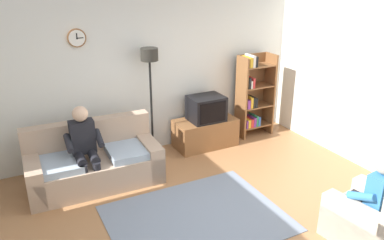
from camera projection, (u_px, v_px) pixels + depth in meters
name	position (u px, v px, depth m)	size (l,w,h in m)	color
ground_plane	(228.00, 228.00, 4.79)	(12.00, 12.00, 0.00)	#9E6B42
back_wall_assembly	(147.00, 74.00, 6.51)	(6.20, 0.17, 2.70)	silver
couch	(94.00, 164.00, 5.71)	(1.93, 0.94, 0.90)	tan
tv_stand	(205.00, 133.00, 6.96)	(1.10, 0.56, 0.51)	brown
tv	(206.00, 108.00, 6.77)	(0.60, 0.49, 0.44)	black
bookshelf	(253.00, 96.00, 7.27)	(0.68, 0.36, 1.58)	brown
floor_lamp	(150.00, 73.00, 6.19)	(0.28, 0.28, 1.85)	black
armchair_near_bookshelf	(374.00, 220.00, 4.46)	(0.92, 0.98, 0.90)	#BCAD99
area_rug	(197.00, 218.00, 4.97)	(2.20, 1.70, 0.01)	slate
person_on_couch	(85.00, 145.00, 5.42)	(0.52, 0.54, 1.24)	black
person_in_right_armchair	(372.00, 193.00, 4.42)	(0.55, 0.57, 1.12)	#3372B2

